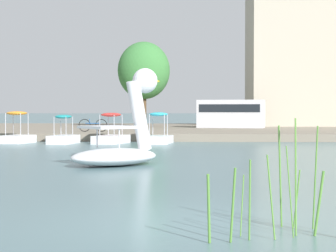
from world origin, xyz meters
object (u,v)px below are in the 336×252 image
(tree_sapling_by_fence, at_px, (144,71))
(swan_boat, at_px, (122,139))
(pedal_boat_orange, at_px, (17,134))
(parked_van, at_px, (231,113))
(bicycle_parked, at_px, (93,125))
(pedal_boat_red, at_px, (111,135))
(pedal_boat_teal, at_px, (63,136))
(pedal_boat_cyan, at_px, (158,135))

(tree_sapling_by_fence, bearing_deg, swan_boat, -86.13)
(swan_boat, height_order, tree_sapling_by_fence, tree_sapling_by_fence)
(pedal_boat_orange, relative_size, tree_sapling_by_fence, 0.33)
(parked_van, bearing_deg, bicycle_parked, -135.57)
(pedal_boat_red, bearing_deg, pedal_boat_teal, -173.08)
(pedal_boat_cyan, bearing_deg, swan_boat, -91.46)
(swan_boat, relative_size, pedal_boat_teal, 1.57)
(pedal_boat_cyan, xyz_separation_m, parked_van, (4.27, 12.62, 1.05))
(pedal_boat_cyan, relative_size, bicycle_parked, 1.23)
(pedal_boat_orange, xyz_separation_m, parked_van, (11.47, 12.68, 1.04))
(swan_boat, xyz_separation_m, bicycle_parked, (-3.80, 16.26, -0.02))
(parked_van, bearing_deg, pedal_boat_red, -117.48)
(pedal_boat_red, relative_size, tree_sapling_by_fence, 0.40)
(swan_boat, relative_size, pedal_boat_red, 1.31)
(bicycle_parked, bearing_deg, pedal_boat_cyan, -47.05)
(swan_boat, distance_m, bicycle_parked, 16.70)
(pedal_boat_teal, xyz_separation_m, parked_van, (9.00, 13.06, 1.08))
(pedal_boat_red, xyz_separation_m, tree_sapling_by_fence, (0.28, 14.74, 4.14))
(pedal_boat_red, relative_size, pedal_boat_teal, 1.20)
(pedal_boat_teal, bearing_deg, parked_van, 55.43)
(pedal_boat_cyan, bearing_deg, bicycle_parked, 132.95)
(pedal_boat_orange, bearing_deg, pedal_boat_red, -1.11)
(pedal_boat_red, height_order, pedal_boat_orange, pedal_boat_orange)
(pedal_boat_cyan, height_order, pedal_boat_teal, pedal_boat_cyan)
(swan_boat, bearing_deg, pedal_boat_orange, 120.33)
(pedal_boat_cyan, relative_size, tree_sapling_by_fence, 0.34)
(pedal_boat_cyan, distance_m, pedal_boat_red, 2.38)
(pedal_boat_teal, relative_size, parked_van, 0.43)
(pedal_boat_cyan, height_order, pedal_boat_red, pedal_boat_cyan)
(swan_boat, height_order, pedal_boat_red, swan_boat)
(swan_boat, xyz_separation_m, parked_van, (4.57, 24.47, 0.67))
(pedal_boat_cyan, height_order, tree_sapling_by_fence, tree_sapling_by_fence)
(pedal_boat_cyan, xyz_separation_m, pedal_boat_orange, (-7.20, -0.05, 0.01))
(pedal_boat_teal, xyz_separation_m, bicycle_parked, (0.62, 4.84, 0.39))
(pedal_boat_red, bearing_deg, swan_boat, -79.97)
(pedal_boat_teal, bearing_deg, swan_boat, -68.81)
(tree_sapling_by_fence, xyz_separation_m, bicycle_parked, (-2.01, -10.18, -3.79))
(tree_sapling_by_fence, bearing_deg, pedal_boat_red, -91.09)
(pedal_boat_red, height_order, parked_van, parked_van)
(pedal_boat_teal, distance_m, tree_sapling_by_fence, 15.81)
(swan_boat, xyz_separation_m, pedal_boat_cyan, (0.30, 11.85, -0.38))
(pedal_boat_teal, distance_m, bicycle_parked, 4.90)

